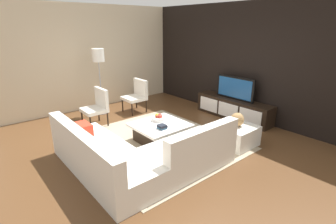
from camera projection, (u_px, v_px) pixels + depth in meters
name	position (u px, v px, depth m)	size (l,w,h in m)	color
ground_plane	(159.00, 144.00, 5.11)	(14.00, 14.00, 0.00)	brown
feature_wall_back	(245.00, 62.00, 6.30)	(6.40, 0.12, 2.80)	black
side_wall_left	(93.00, 58.00, 7.10)	(0.12, 5.20, 2.80)	beige
area_rug	(156.00, 142.00, 5.19)	(3.06, 2.78, 0.01)	tan
media_console	(233.00, 108.00, 6.49)	(2.05, 0.45, 0.50)	black
television	(235.00, 88.00, 6.32)	(1.07, 0.06, 0.57)	black
sectional_couch	(136.00, 155.00, 4.13)	(2.34, 2.33, 0.79)	white
coffee_table	(160.00, 132.00, 5.18)	(0.97, 1.02, 0.38)	black
accent_chair_near	(97.00, 105.00, 5.98)	(0.55, 0.50, 0.87)	black
floor_lamp	(98.00, 60.00, 6.46)	(0.31, 0.31, 1.70)	#A5A5AA
ottoman	(236.00, 135.00, 5.05)	(0.70, 0.70, 0.40)	white
fruit_bowl	(158.00, 118.00, 5.30)	(0.28, 0.28, 0.14)	silver
accent_chair_far	(137.00, 94.00, 6.93)	(0.56, 0.53, 0.87)	black
decorative_ball	(237.00, 119.00, 4.94)	(0.26, 0.26, 0.26)	#AD8451
book_stack	(162.00, 127.00, 4.88)	(0.16, 0.16, 0.08)	#2D516B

